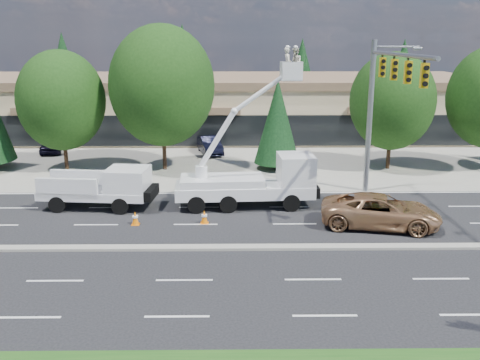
{
  "coord_description": "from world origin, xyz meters",
  "views": [
    {
      "loc": [
        1.93,
        -22.22,
        9.1
      ],
      "look_at": [
        2.23,
        2.88,
        2.4
      ],
      "focal_mm": 40.0,
      "sensor_mm": 36.0,
      "label": 1
    }
  ],
  "objects_px": {
    "signal_mast": "(382,95)",
    "utility_pickup": "(103,191)",
    "bucket_truck": "(258,174)",
    "minivan": "(381,211)"
  },
  "relations": [
    {
      "from": "bucket_truck",
      "to": "signal_mast",
      "type": "bearing_deg",
      "value": 3.37
    },
    {
      "from": "signal_mast",
      "to": "minivan",
      "type": "xyz_separation_m",
      "value": [
        -0.83,
        -4.24,
        -5.25
      ]
    },
    {
      "from": "utility_pickup",
      "to": "bucket_truck",
      "type": "height_order",
      "value": "bucket_truck"
    },
    {
      "from": "utility_pickup",
      "to": "minivan",
      "type": "distance_m",
      "value": 14.81
    },
    {
      "from": "utility_pickup",
      "to": "minivan",
      "type": "bearing_deg",
      "value": -7.06
    },
    {
      "from": "signal_mast",
      "to": "bucket_truck",
      "type": "bearing_deg",
      "value": -173.25
    },
    {
      "from": "signal_mast",
      "to": "bucket_truck",
      "type": "height_order",
      "value": "signal_mast"
    },
    {
      "from": "minivan",
      "to": "utility_pickup",
      "type": "bearing_deg",
      "value": 89.6
    },
    {
      "from": "signal_mast",
      "to": "bucket_truck",
      "type": "xyz_separation_m",
      "value": [
        -6.75,
        -0.8,
        -4.2
      ]
    },
    {
      "from": "signal_mast",
      "to": "utility_pickup",
      "type": "height_order",
      "value": "signal_mast"
    }
  ]
}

